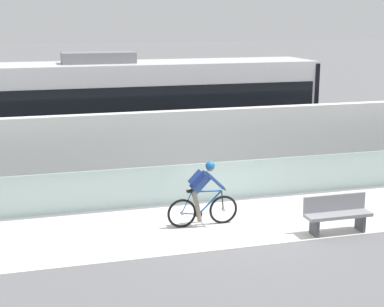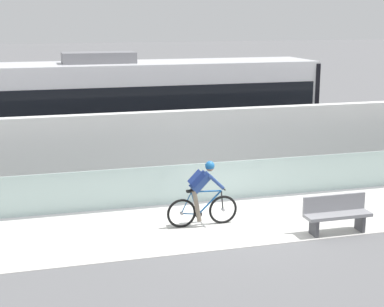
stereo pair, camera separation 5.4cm
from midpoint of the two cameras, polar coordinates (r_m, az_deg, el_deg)
ground_plane at (r=14.67m, az=4.27°, el=-6.69°), size 200.00×200.00×0.00m
bike_path_deck at (r=14.67m, az=4.27°, el=-6.66°), size 32.00×3.20×0.01m
glass_parapet at (r=16.17m, az=2.10°, el=-2.74°), size 32.00×0.05×1.08m
concrete_barrier_wall at (r=17.70m, az=0.36°, el=0.64°), size 32.00×0.36×2.26m
tram_rail_near at (r=20.30m, az=-1.56°, el=-0.99°), size 32.00×0.08×0.01m
tram_rail_far at (r=21.65m, az=-2.48°, el=-0.09°), size 32.00×0.08×0.01m
tram at (r=20.50m, az=-3.32°, el=4.53°), size 11.06×2.54×3.81m
cyclist_on_bike at (r=14.17m, az=1.10°, el=-3.97°), size 1.77×0.58×1.61m
bench at (r=14.24m, az=13.96°, el=-5.64°), size 1.60×0.45×0.89m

